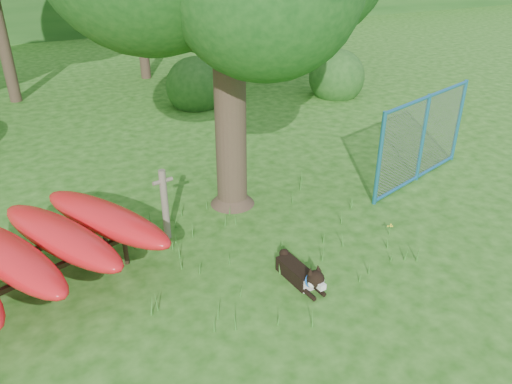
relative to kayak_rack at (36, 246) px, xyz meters
name	(u,v)px	position (x,y,z in m)	size (l,w,h in m)	color
ground	(279,286)	(3.19, -1.53, -0.74)	(80.00, 80.00, 0.00)	#1E5511
wooden_post	(165,203)	(2.08, 0.53, -0.05)	(0.36, 0.14, 1.30)	#675B4D
kayak_rack	(36,246)	(0.00, 0.00, 0.00)	(3.92, 3.52, 0.97)	black
husky_dog	(302,275)	(3.51, -1.65, -0.57)	(0.35, 1.14, 0.51)	black
fence_section	(423,138)	(7.63, 0.38, 0.21)	(3.13, 1.05, 3.17)	teal
wildflower_clump	(390,227)	(5.63, -1.13, -0.58)	(0.10, 0.08, 0.21)	#3B7E29
shrub_right	(335,95)	(9.69, 6.47, -0.74)	(1.80, 1.80, 1.80)	#1E4E19
shrub_mid	(197,105)	(5.19, 7.47, -0.74)	(1.80, 1.80, 1.80)	#1E4E19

